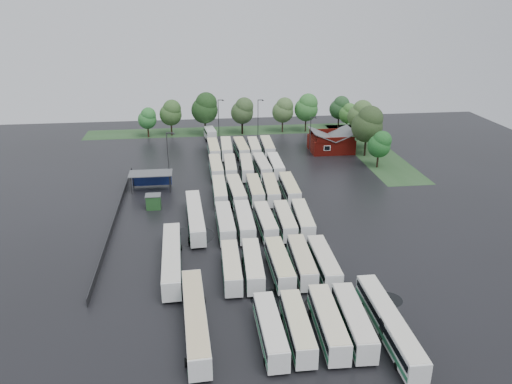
{
  "coord_description": "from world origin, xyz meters",
  "views": [
    {
      "loc": [
        -8.06,
        -70.19,
        35.45
      ],
      "look_at": [
        2.0,
        12.0,
        2.5
      ],
      "focal_mm": 35.0,
      "sensor_mm": 36.0,
      "label": 1
    }
  ],
  "objects": [
    {
      "name": "wash_shed",
      "position": [
        -17.2,
        22.02,
        2.99
      ],
      "size": [
        8.2,
        4.2,
        3.58
      ],
      "color": "#2D2D30",
      "rests_on": "ground"
    },
    {
      "name": "bus_r3c4",
      "position": [
        8.59,
        14.74,
        1.77
      ],
      "size": [
        2.63,
        11.57,
        3.21
      ],
      "rotation": [
        0.0,
        0.0,
        -0.02
      ],
      "color": "silver",
      "rests_on": "ground"
    },
    {
      "name": "bus_r4c0",
      "position": [
        -4.39,
        28.36,
        1.74
      ],
      "size": [
        2.65,
        11.41,
        3.16
      ],
      "rotation": [
        0.0,
        0.0,
        0.02
      ],
      "color": "silver",
      "rests_on": "ground"
    },
    {
      "name": "tree_east_0",
      "position": [
        31.16,
        29.56,
        5.3
      ],
      "size": [
        4.98,
        4.98,
        8.24
      ],
      "color": "black",
      "rests_on": "ground"
    },
    {
      "name": "bus_r1c1",
      "position": [
        -1.39,
        -12.27,
        1.69
      ],
      "size": [
        2.76,
        11.11,
        3.07
      ],
      "rotation": [
        0.0,
        0.0,
        -0.04
      ],
      "color": "silver",
      "rests_on": "ground"
    },
    {
      "name": "tree_north_1",
      "position": [
        -14.56,
        62.01,
        6.23
      ],
      "size": [
        5.85,
        5.85,
        9.69
      ],
      "color": "#331F13",
      "rests_on": "ground"
    },
    {
      "name": "tree_north_6",
      "position": [
        32.12,
        64.34,
        5.89
      ],
      "size": [
        5.53,
        5.53,
        9.16
      ],
      "color": "#2F2118",
      "rests_on": "ground"
    },
    {
      "name": "utility_hut",
      "position": [
        -16.2,
        12.6,
        1.32
      ],
      "size": [
        2.7,
        2.2,
        2.62
      ],
      "color": "#1D4B1F",
      "rests_on": "ground"
    },
    {
      "name": "bus_r1c0",
      "position": [
        -4.29,
        -12.29,
        1.67
      ],
      "size": [
        2.48,
        10.94,
        3.04
      ],
      "rotation": [
        0.0,
        0.0,
        -0.01
      ],
      "color": "silver",
      "rests_on": "ground"
    },
    {
      "name": "puddle_2",
      "position": [
        -9.53,
        0.88,
        0.0
      ],
      "size": [
        7.13,
        7.13,
        0.01
      ],
      "primitive_type": "cylinder",
      "color": "black",
      "rests_on": "ground"
    },
    {
      "name": "bus_r2c3",
      "position": [
        5.36,
        1.23,
        1.68
      ],
      "size": [
        2.49,
        11.01,
        3.06
      ],
      "rotation": [
        0.0,
        0.0,
        -0.01
      ],
      "color": "silver",
      "rests_on": "ground"
    },
    {
      "name": "bus_r2c2",
      "position": [
        2.19,
        1.18,
        1.68
      ],
      "size": [
        2.64,
        11.01,
        3.05
      ],
      "rotation": [
        0.0,
        0.0,
        0.03
      ],
      "color": "silver",
      "rests_on": "ground"
    },
    {
      "name": "artic_bus_east",
      "position": [
        12.01,
        -26.72,
        1.69
      ],
      "size": [
        2.4,
        16.44,
        3.05
      ],
      "rotation": [
        0.0,
        0.0,
        -0.0
      ],
      "color": "silver",
      "rests_on": "ground"
    },
    {
      "name": "bus_r5c1",
      "position": [
        -1.3,
        42.21,
        1.76
      ],
      "size": [
        2.77,
        11.55,
        3.2
      ],
      "rotation": [
        0.0,
        0.0,
        -0.03
      ],
      "color": "silver",
      "rests_on": "ground"
    },
    {
      "name": "ground",
      "position": [
        0.0,
        0.0,
        0.0
      ],
      "size": [
        160.0,
        160.0,
        0.0
      ],
      "primitive_type": "plane",
      "color": "black",
      "rests_on": "ground"
    },
    {
      "name": "bus_r5c2",
      "position": [
        2.14,
        41.71,
        1.76
      ],
      "size": [
        2.94,
        11.58,
        3.2
      ],
      "rotation": [
        0.0,
        0.0,
        0.04
      ],
      "color": "silver",
      "rests_on": "ground"
    },
    {
      "name": "bus_r2c1",
      "position": [
        -1.14,
        1.46,
        1.76
      ],
      "size": [
        2.45,
        11.5,
        3.2
      ],
      "rotation": [
        0.0,
        0.0,
        -0.0
      ],
      "color": "silver",
      "rests_on": "ground"
    },
    {
      "name": "puddle_3",
      "position": [
        5.33,
        -4.99,
        0.0
      ],
      "size": [
        3.46,
        3.46,
        0.01
      ],
      "primitive_type": "cylinder",
      "color": "black",
      "rests_on": "ground"
    },
    {
      "name": "bus_r1c2",
      "position": [
        2.19,
        -12.38,
        1.71
      ],
      "size": [
        2.56,
        11.23,
        3.11
      ],
      "rotation": [
        0.0,
        0.0,
        0.02
      ],
      "color": "silver",
      "rests_on": "ground"
    },
    {
      "name": "lamp_post_back_w",
      "position": [
        -2.19,
        55.76,
        6.15
      ],
      "size": [
        1.63,
        0.32,
        10.59
      ],
      "color": "#2D2D30",
      "rests_on": "ground"
    },
    {
      "name": "bus_r5c3",
      "position": [
        5.2,
        41.91,
        1.7
      ],
      "size": [
        2.59,
        11.16,
        3.09
      ],
      "rotation": [
        0.0,
        0.0,
        -0.02
      ],
      "color": "silver",
      "rests_on": "ground"
    },
    {
      "name": "bus_r5c4",
      "position": [
        8.39,
        42.11,
        1.76
      ],
      "size": [
        2.75,
        11.53,
        3.19
      ],
      "rotation": [
        0.0,
        0.0,
        -0.03
      ],
      "color": "silver",
      "rests_on": "ground"
    },
    {
      "name": "bus_r5c0",
      "position": [
        -4.32,
        41.84,
        1.73
      ],
      "size": [
        2.71,
        11.35,
        3.14
      ],
      "rotation": [
        0.0,
        0.0,
        0.03
      ],
      "color": "silver",
      "rests_on": "ground"
    },
    {
      "name": "grass_strip_east",
      "position": [
        34.0,
        42.8,
        0.01
      ],
      "size": [
        10.0,
        50.0,
        0.01
      ],
      "primitive_type": "cube",
      "color": "#264723",
      "rests_on": "ground"
    },
    {
      "name": "grass_strip_north",
      "position": [
        2.0,
        64.8,
        0.01
      ],
      "size": [
        80.0,
        10.0,
        0.01
      ],
      "primitive_type": "cube",
      "color": "#264723",
      "rests_on": "ground"
    },
    {
      "name": "tree_east_2",
      "position": [
        33.29,
        43.99,
        5.91
      ],
      "size": [
        5.55,
        5.55,
        9.19
      ],
      "color": "black",
      "rests_on": "ground"
    },
    {
      "name": "bus_r2c0",
      "position": [
        -4.24,
        1.31,
        1.76
      ],
      "size": [
        2.67,
        11.54,
        3.2
      ],
      "rotation": [
        0.0,
        0.0,
        0.02
      ],
      "color": "silver",
      "rests_on": "ground"
    },
    {
      "name": "lamp_post_back_e",
      "position": [
        8.02,
        55.85,
        5.99
      ],
      "size": [
        1.59,
        0.31,
        10.32
      ],
      "color": "#2D2D30",
      "rests_on": "ground"
    },
    {
      "name": "bus_r1c4",
      "position": [
        8.2,
        -12.71,
        1.72
      ],
      "size": [
        2.54,
        11.29,
        3.13
      ],
      "rotation": [
        0.0,
        0.0,
        -0.01
      ],
      "color": "silver",
      "rests_on": "ground"
    },
    {
      "name": "tree_east_1",
      "position": [
        31.14,
        37.99,
        7.68
      ],
      "size": [
        7.21,
        7.21,
        11.94
      ],
      "color": "black",
      "rests_on": "ground"
    },
    {
      "name": "puddle_1",
      "position": [
        5.43,
        -19.61,
        0.0
      ],
      "size": [
        2.63,
        2.63,
        0.01
      ],
      "primitive_type": "cylinder",
      "color": "black",
      "rests_on": "ground"
    },
    {
      "name": "bus_r1c3",
      "position": [
        5.31,
        -12.09,
        1.72
      ],
      "size": [
        2.69,
        11.31,
        3.13
      ],
      "rotation": [
        0.0,
        0.0,
        -0.03
      ],
      "color": "silver",
      "rests_on": "ground"
    },
    {
      "name": "bus_r4c2",
      "position": [
        1.99,
        28.08,
        1.72
      ],
      "size": [
        2.93,
        11.36,
        3.13
      ],
      "rotation": [
        0.0,
        0.0,
        -0.05
      ],
      "color": "silver",
      "rests_on": "ground"
    },
    {
      "name": "bus_r4c3",
      "position": [
        5.25,
        28.38,
        1.72
      ],
      "size": [
        2.82,
        11.32,
        3.13
      ],
      "rotation": [
        0.0,
        0.0,
        0.04
      ],
      "color": "silver",
      "rests_on": "ground"
    },
    {
      "name": "minibus",
      "position": [
        -4.59,
        56.77,
        1.59
      ],
      "size": [
        3.16,
        6.79,
        2.86
      ],
      "rotation": [
        0.0,
        0.0,
        0.12
      ],
      "color": "silver",
      "rests_on": "ground"
    },
    {
      "name": "bus_r2c4",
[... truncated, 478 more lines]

